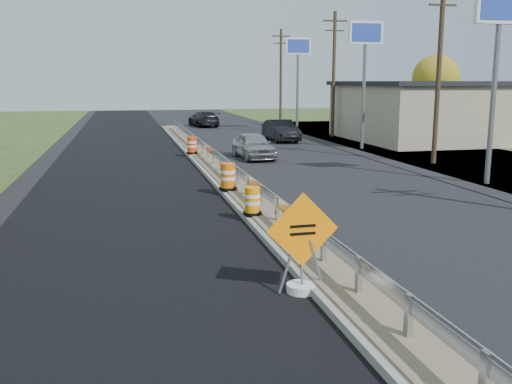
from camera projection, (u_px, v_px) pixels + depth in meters
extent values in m
plane|color=black|center=(261.00, 213.00, 18.78)|extent=(140.00, 140.00, 0.00)
cube|color=black|center=(123.00, 171.00, 27.35)|extent=(7.20, 120.00, 0.01)
cube|color=gray|center=(221.00, 173.00, 26.41)|extent=(1.60, 55.00, 0.18)
cube|color=brown|center=(221.00, 170.00, 26.39)|extent=(1.25, 55.00, 0.05)
cube|color=silver|center=(485.00, 377.00, 7.19)|extent=(0.10, 0.15, 0.70)
cube|color=silver|center=(409.00, 315.00, 9.11)|extent=(0.10, 0.15, 0.70)
cube|color=silver|center=(359.00, 275.00, 11.02)|extent=(0.10, 0.15, 0.70)
cube|color=silver|center=(324.00, 246.00, 12.93)|extent=(0.10, 0.15, 0.70)
cube|color=silver|center=(297.00, 225.00, 14.84)|extent=(0.10, 0.15, 0.70)
cube|color=silver|center=(277.00, 208.00, 16.75)|extent=(0.10, 0.15, 0.70)
cube|color=silver|center=(261.00, 195.00, 18.67)|extent=(0.10, 0.15, 0.70)
cube|color=silver|center=(248.00, 185.00, 20.58)|extent=(0.10, 0.15, 0.70)
cube|color=silver|center=(237.00, 176.00, 22.49)|extent=(0.10, 0.15, 0.70)
cube|color=silver|center=(228.00, 169.00, 24.40)|extent=(0.10, 0.15, 0.70)
cube|color=silver|center=(220.00, 162.00, 26.31)|extent=(0.10, 0.15, 0.70)
cube|color=silver|center=(214.00, 157.00, 28.23)|extent=(0.10, 0.15, 0.70)
cube|color=silver|center=(208.00, 152.00, 30.14)|extent=(0.10, 0.15, 0.70)
cube|color=silver|center=(203.00, 148.00, 32.05)|extent=(0.10, 0.15, 0.70)
cube|color=silver|center=(198.00, 144.00, 33.96)|extent=(0.10, 0.15, 0.70)
cube|color=silver|center=(194.00, 141.00, 35.87)|extent=(0.10, 0.15, 0.70)
cube|color=silver|center=(190.00, 138.00, 37.78)|extent=(0.10, 0.15, 0.70)
cube|color=silver|center=(187.00, 135.00, 39.70)|extent=(0.10, 0.15, 0.70)
cube|color=silver|center=(184.00, 132.00, 41.61)|extent=(0.10, 0.15, 0.70)
cube|color=silver|center=(181.00, 130.00, 43.52)|extent=(0.10, 0.15, 0.70)
cube|color=silver|center=(179.00, 128.00, 45.43)|extent=(0.10, 0.15, 0.70)
cube|color=silver|center=(176.00, 126.00, 47.34)|extent=(0.10, 0.15, 0.70)
cube|color=silver|center=(174.00, 125.00, 49.26)|extent=(0.10, 0.15, 0.70)
cube|color=silver|center=(217.00, 155.00, 27.23)|extent=(0.04, 46.00, 0.34)
cube|color=silver|center=(217.00, 157.00, 27.25)|extent=(0.06, 46.00, 0.03)
cube|color=silver|center=(217.00, 154.00, 27.22)|extent=(0.06, 46.00, 0.03)
cube|color=tan|center=(473.00, 112.00, 42.20)|extent=(18.00, 12.00, 4.00)
cube|color=black|center=(475.00, 83.00, 41.79)|extent=(18.50, 12.50, 0.30)
cube|color=black|center=(360.00, 120.00, 40.28)|extent=(0.08, 7.20, 2.20)
cylinder|color=slate|center=(493.00, 103.00, 23.34)|extent=(0.22, 0.22, 6.80)
cube|color=white|center=(500.00, 6.00, 22.61)|extent=(2.20, 0.25, 1.40)
cube|color=#263FB2|center=(500.00, 6.00, 22.61)|extent=(1.90, 0.30, 1.10)
cylinder|color=slate|center=(364.00, 95.00, 35.76)|extent=(0.22, 0.22, 6.80)
cube|color=white|center=(366.00, 33.00, 35.04)|extent=(2.20, 0.25, 1.40)
cube|color=#263FB2|center=(366.00, 33.00, 35.04)|extent=(1.90, 0.30, 1.10)
cylinder|color=slate|center=(297.00, 91.00, 49.15)|extent=(0.22, 0.22, 6.80)
cube|color=white|center=(298.00, 46.00, 48.42)|extent=(2.20, 0.25, 1.40)
cube|color=#263FB2|center=(298.00, 46.00, 48.42)|extent=(1.90, 0.30, 1.10)
cylinder|color=#473523|center=(439.00, 72.00, 29.05)|extent=(0.26, 0.26, 9.40)
cube|color=#473523|center=(443.00, 5.00, 28.42)|extent=(1.50, 0.10, 0.10)
cylinder|color=#473523|center=(334.00, 75.00, 43.39)|extent=(0.26, 0.26, 9.40)
cube|color=#473523|center=(335.00, 21.00, 42.62)|extent=(1.90, 0.12, 0.12)
cube|color=#473523|center=(335.00, 31.00, 42.76)|extent=(1.50, 0.10, 0.10)
cylinder|color=#473523|center=(281.00, 77.00, 57.73)|extent=(0.26, 0.26, 9.40)
cube|color=#473523|center=(281.00, 36.00, 56.96)|extent=(1.90, 0.12, 0.12)
cube|color=#473523|center=(281.00, 43.00, 57.10)|extent=(1.50, 0.10, 0.10)
cylinder|color=#473523|center=(434.00, 109.00, 56.78)|extent=(0.36, 0.36, 3.08)
sphere|color=#A28522|center=(436.00, 78.00, 56.21)|extent=(4.62, 4.62, 4.62)
cylinder|color=white|center=(302.00, 288.00, 11.66)|extent=(0.63, 0.63, 0.18)
cube|color=slate|center=(287.00, 267.00, 11.50)|extent=(0.37, 0.06, 1.09)
cube|color=slate|center=(317.00, 265.00, 11.64)|extent=(0.37, 0.06, 1.09)
cube|color=slate|center=(301.00, 265.00, 11.63)|extent=(0.05, 0.28, 1.11)
cube|color=orange|center=(303.00, 230.00, 11.43)|extent=(1.51, 0.08, 1.51)
cube|color=black|center=(303.00, 226.00, 11.39)|extent=(0.54, 0.03, 0.06)
cube|color=black|center=(303.00, 234.00, 11.42)|extent=(0.54, 0.03, 0.06)
cylinder|color=black|center=(252.00, 213.00, 17.54)|extent=(0.58, 0.58, 0.08)
cylinder|color=orange|center=(252.00, 200.00, 17.46)|extent=(0.46, 0.46, 0.81)
cylinder|color=white|center=(252.00, 196.00, 17.43)|extent=(0.48, 0.48, 0.11)
cylinder|color=white|center=(252.00, 203.00, 17.47)|extent=(0.48, 0.48, 0.11)
cylinder|color=black|center=(228.00, 188.00, 21.54)|extent=(0.68, 0.68, 0.09)
cylinder|color=orange|center=(228.00, 176.00, 21.44)|extent=(0.55, 0.55, 0.96)
cylinder|color=white|center=(228.00, 172.00, 21.41)|extent=(0.56, 0.56, 0.13)
cylinder|color=white|center=(228.00, 178.00, 21.46)|extent=(0.56, 0.56, 0.13)
cylinder|color=black|center=(192.00, 153.00, 32.38)|extent=(0.64, 0.64, 0.08)
cylinder|color=#F83E0A|center=(192.00, 145.00, 32.30)|extent=(0.51, 0.51, 0.89)
cylinder|color=white|center=(192.00, 142.00, 32.27)|extent=(0.52, 0.52, 0.12)
cylinder|color=white|center=(192.00, 146.00, 32.31)|extent=(0.52, 0.52, 0.12)
cylinder|color=black|center=(272.00, 129.00, 50.99)|extent=(0.55, 0.55, 0.07)
cylinder|color=orange|center=(272.00, 125.00, 50.92)|extent=(0.44, 0.44, 0.77)
cylinder|color=white|center=(272.00, 124.00, 50.89)|extent=(0.45, 0.45, 0.10)
cylinder|color=white|center=(272.00, 126.00, 50.93)|extent=(0.45, 0.45, 0.10)
imported|color=#A4A4A8|center=(253.00, 145.00, 31.88)|extent=(1.98, 4.36, 1.45)
imported|color=black|center=(281.00, 130.00, 41.16)|extent=(1.81, 4.71, 1.53)
imported|color=black|center=(204.00, 119.00, 54.53)|extent=(2.69, 5.30, 1.47)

